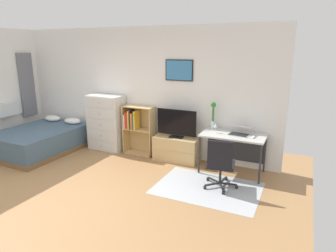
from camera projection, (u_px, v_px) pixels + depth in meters
ground_plane at (62, 196)px, 4.68m from camera, size 7.20×7.20×0.00m
wall_back_with_posters at (139, 91)px, 6.45m from camera, size 6.12×0.09×2.70m
area_rug at (207, 188)px, 4.92m from camera, size 1.70×1.20×0.01m
bed at (40, 140)px, 6.65m from camera, size 1.46×1.95×0.65m
dresser at (106, 123)px, 6.69m from camera, size 0.82×0.46×1.25m
bookshelf at (137, 126)px, 6.45m from camera, size 0.69×0.30×1.06m
tv_stand at (177, 149)px, 6.09m from camera, size 0.93×0.41×0.50m
television at (176, 124)px, 5.93m from camera, size 0.84×0.16×0.58m
desk at (234, 140)px, 5.47m from camera, size 1.15×0.64×0.74m
office_chair at (220, 163)px, 4.79m from camera, size 0.58×0.58×0.86m
laptop at (240, 131)px, 5.38m from camera, size 0.40×0.43×0.16m
computer_mouse at (253, 137)px, 5.17m from camera, size 0.06×0.10×0.03m
bamboo_vase at (213, 115)px, 5.67m from camera, size 0.10×0.10×0.53m
wine_glass at (216, 126)px, 5.45m from camera, size 0.07×0.07×0.18m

